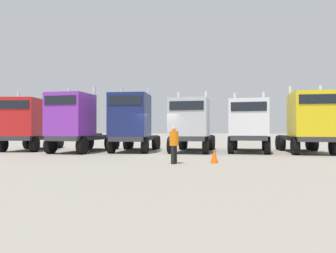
{
  "coord_description": "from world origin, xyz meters",
  "views": [
    {
      "loc": [
        3.0,
        -19.43,
        1.54
      ],
      "look_at": [
        0.34,
        2.34,
        1.74
      ],
      "focal_mm": 33.7,
      "sensor_mm": 36.0,
      "label": 1
    }
  ],
  "objects_px": {
    "semi_truck_navy": "(132,122)",
    "semi_truck_yellow": "(309,122)",
    "semi_truck_red": "(26,124)",
    "semi_truck_silver": "(191,125)",
    "visitor_in_hivis": "(174,142)",
    "semi_truck_white": "(249,125)",
    "traffic_cone_near": "(214,156)",
    "semi_truck_purple": "(76,123)"
  },
  "relations": [
    {
      "from": "semi_truck_white",
      "to": "traffic_cone_near",
      "type": "distance_m",
      "value": 7.36
    },
    {
      "from": "semi_truck_red",
      "to": "semi_truck_navy",
      "type": "xyz_separation_m",
      "value": [
        7.84,
        -0.34,
        0.07
      ]
    },
    {
      "from": "semi_truck_red",
      "to": "semi_truck_navy",
      "type": "relative_size",
      "value": 1.0
    },
    {
      "from": "semi_truck_navy",
      "to": "semi_truck_white",
      "type": "xyz_separation_m",
      "value": [
        7.76,
        0.48,
        -0.2
      ]
    },
    {
      "from": "semi_truck_red",
      "to": "semi_truck_white",
      "type": "distance_m",
      "value": 15.6
    },
    {
      "from": "visitor_in_hivis",
      "to": "traffic_cone_near",
      "type": "distance_m",
      "value": 1.97
    },
    {
      "from": "semi_truck_red",
      "to": "visitor_in_hivis",
      "type": "bearing_deg",
      "value": 51.62
    },
    {
      "from": "semi_truck_silver",
      "to": "semi_truck_white",
      "type": "height_order",
      "value": "semi_truck_silver"
    },
    {
      "from": "semi_truck_purple",
      "to": "semi_truck_yellow",
      "type": "bearing_deg",
      "value": 99.37
    },
    {
      "from": "visitor_in_hivis",
      "to": "semi_truck_red",
      "type": "bearing_deg",
      "value": -13.16
    },
    {
      "from": "semi_truck_purple",
      "to": "semi_truck_white",
      "type": "xyz_separation_m",
      "value": [
        11.35,
        1.33,
        -0.19
      ]
    },
    {
      "from": "semi_truck_yellow",
      "to": "visitor_in_hivis",
      "type": "bearing_deg",
      "value": -47.26
    },
    {
      "from": "visitor_in_hivis",
      "to": "semi_truck_navy",
      "type": "bearing_deg",
      "value": -43.58
    },
    {
      "from": "semi_truck_red",
      "to": "traffic_cone_near",
      "type": "xyz_separation_m",
      "value": [
        13.16,
        -6.65,
        -1.61
      ]
    },
    {
      "from": "semi_truck_red",
      "to": "semi_truck_yellow",
      "type": "distance_m",
      "value": 19.23
    },
    {
      "from": "semi_truck_yellow",
      "to": "visitor_in_hivis",
      "type": "xyz_separation_m",
      "value": [
        -7.86,
        -6.85,
        -1.02
      ]
    },
    {
      "from": "semi_truck_silver",
      "to": "visitor_in_hivis",
      "type": "distance_m",
      "value": 7.02
    },
    {
      "from": "semi_truck_red",
      "to": "semi_truck_navy",
      "type": "height_order",
      "value": "semi_truck_navy"
    },
    {
      "from": "semi_truck_silver",
      "to": "semi_truck_yellow",
      "type": "relative_size",
      "value": 1.04
    },
    {
      "from": "semi_truck_red",
      "to": "traffic_cone_near",
      "type": "bearing_deg",
      "value": 56.96
    },
    {
      "from": "semi_truck_red",
      "to": "semi_truck_silver",
      "type": "relative_size",
      "value": 0.96
    },
    {
      "from": "semi_truck_red",
      "to": "semi_truck_navy",
      "type": "distance_m",
      "value": 7.85
    },
    {
      "from": "semi_truck_purple",
      "to": "traffic_cone_near",
      "type": "xyz_separation_m",
      "value": [
        8.91,
        -5.45,
        -1.67
      ]
    },
    {
      "from": "semi_truck_purple",
      "to": "semi_truck_white",
      "type": "height_order",
      "value": "semi_truck_purple"
    },
    {
      "from": "semi_truck_navy",
      "to": "semi_truck_yellow",
      "type": "distance_m",
      "value": 11.39
    },
    {
      "from": "visitor_in_hivis",
      "to": "semi_truck_white",
      "type": "bearing_deg",
      "value": -101.14
    },
    {
      "from": "semi_truck_silver",
      "to": "semi_truck_navy",
      "type": "bearing_deg",
      "value": -82.11
    },
    {
      "from": "semi_truck_navy",
      "to": "visitor_in_hivis",
      "type": "xyz_separation_m",
      "value": [
        3.53,
        -6.8,
        -1.03
      ]
    },
    {
      "from": "semi_truck_white",
      "to": "visitor_in_hivis",
      "type": "xyz_separation_m",
      "value": [
        -4.22,
        -7.28,
        -0.83
      ]
    },
    {
      "from": "semi_truck_red",
      "to": "semi_truck_silver",
      "type": "xyz_separation_m",
      "value": [
        11.79,
        -0.19,
        -0.13
      ]
    },
    {
      "from": "semi_truck_yellow",
      "to": "traffic_cone_near",
      "type": "bearing_deg",
      "value": -42.03
    },
    {
      "from": "semi_truck_purple",
      "to": "traffic_cone_near",
      "type": "distance_m",
      "value": 10.58
    },
    {
      "from": "semi_truck_white",
      "to": "traffic_cone_near",
      "type": "height_order",
      "value": "semi_truck_white"
    },
    {
      "from": "visitor_in_hivis",
      "to": "semi_truck_yellow",
      "type": "bearing_deg",
      "value": -119.96
    },
    {
      "from": "semi_truck_purple",
      "to": "semi_truck_navy",
      "type": "relative_size",
      "value": 1.06
    },
    {
      "from": "semi_truck_red",
      "to": "visitor_in_hivis",
      "type": "height_order",
      "value": "semi_truck_red"
    },
    {
      "from": "semi_truck_purple",
      "to": "semi_truck_yellow",
      "type": "height_order",
      "value": "semi_truck_purple"
    },
    {
      "from": "semi_truck_purple",
      "to": "visitor_in_hivis",
      "type": "xyz_separation_m",
      "value": [
        7.12,
        -5.95,
        -1.02
      ]
    },
    {
      "from": "semi_truck_silver",
      "to": "semi_truck_yellow",
      "type": "distance_m",
      "value": 7.44
    },
    {
      "from": "semi_truck_yellow",
      "to": "semi_truck_white",
      "type": "bearing_deg",
      "value": -95.1
    },
    {
      "from": "semi_truck_purple",
      "to": "semi_truck_silver",
      "type": "xyz_separation_m",
      "value": [
        7.54,
        1.01,
        -0.18
      ]
    },
    {
      "from": "semi_truck_red",
      "to": "visitor_in_hivis",
      "type": "relative_size",
      "value": 3.77
    }
  ]
}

